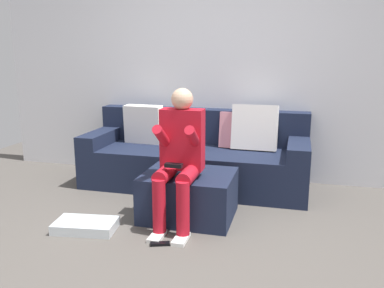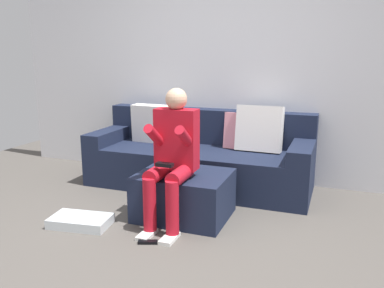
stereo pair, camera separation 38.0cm
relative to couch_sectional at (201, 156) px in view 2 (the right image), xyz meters
name	(u,v)px [view 2 (the right image)]	position (x,y,z in m)	size (l,w,h in m)	color
ground_plane	(149,251)	(0.15, -1.60, -0.32)	(6.93, 6.93, 0.00)	#544F49
wall_back	(226,64)	(0.15, 0.42, 0.99)	(5.33, 0.10, 2.63)	silver
couch_sectional	(201,156)	(0.00, 0.00, 0.00)	(2.39, 0.87, 0.91)	#192138
ottoman	(184,195)	(0.16, -0.91, -0.12)	(0.79, 0.63, 0.40)	#192138
person_seated	(172,153)	(0.13, -1.09, 0.30)	(0.36, 0.60, 1.15)	red
storage_bin	(81,221)	(-0.59, -1.40, -0.28)	(0.50, 0.29, 0.08)	silver
remote_near_ottoman	(148,242)	(0.09, -1.49, -0.31)	(0.15, 0.05, 0.02)	black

